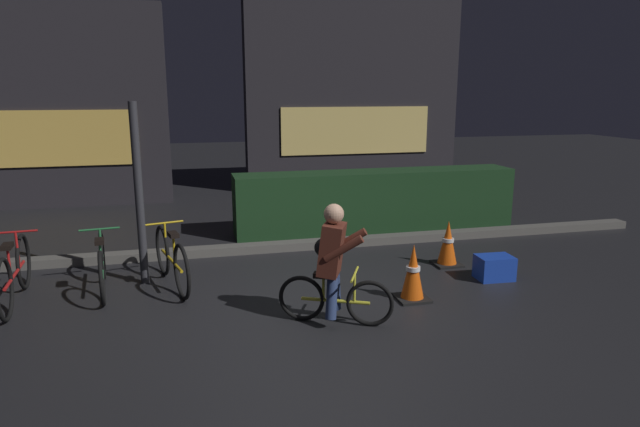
# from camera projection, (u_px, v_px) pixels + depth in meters

# --- Properties ---
(ground_plane) EXTENTS (40.00, 40.00, 0.00)m
(ground_plane) POSITION_uv_depth(u_px,v_px,m) (315.00, 305.00, 6.09)
(ground_plane) COLOR black
(sidewalk_curb) EXTENTS (12.00, 0.24, 0.12)m
(sidewalk_curb) POSITION_uv_depth(u_px,v_px,m) (281.00, 246.00, 8.16)
(sidewalk_curb) COLOR #56544F
(sidewalk_curb) RESTS_ON ground
(hedge_row) EXTENTS (4.80, 0.70, 1.00)m
(hedge_row) POSITION_uv_depth(u_px,v_px,m) (376.00, 200.00, 9.33)
(hedge_row) COLOR #19381C
(hedge_row) RESTS_ON ground
(storefront_left) EXTENTS (4.09, 0.54, 4.04)m
(storefront_left) POSITION_uv_depth(u_px,v_px,m) (61.00, 106.00, 10.94)
(storefront_left) COLOR #262328
(storefront_left) RESTS_ON ground
(storefront_right) EXTENTS (5.14, 0.54, 4.87)m
(storefront_right) POSITION_uv_depth(u_px,v_px,m) (353.00, 86.00, 12.99)
(storefront_right) COLOR #262328
(storefront_right) RESTS_ON ground
(street_post) EXTENTS (0.10, 0.10, 2.21)m
(street_post) POSITION_uv_depth(u_px,v_px,m) (139.00, 195.00, 6.54)
(street_post) COLOR #2D2D33
(street_post) RESTS_ON ground
(parked_bike_leftmost) EXTENTS (0.46, 1.66, 0.77)m
(parked_bike_leftmost) POSITION_uv_depth(u_px,v_px,m) (15.00, 273.00, 6.07)
(parked_bike_leftmost) COLOR black
(parked_bike_leftmost) RESTS_ON ground
(parked_bike_left_mid) EXTENTS (0.46, 1.53, 0.71)m
(parked_bike_left_mid) POSITION_uv_depth(u_px,v_px,m) (102.00, 265.00, 6.44)
(parked_bike_left_mid) COLOR black
(parked_bike_left_mid) RESTS_ON ground
(parked_bike_center_left) EXTENTS (0.51, 1.57, 0.74)m
(parked_bike_center_left) POSITION_uv_depth(u_px,v_px,m) (171.00, 259.00, 6.61)
(parked_bike_center_left) COLOR black
(parked_bike_center_left) RESTS_ON ground
(traffic_cone_near) EXTENTS (0.36, 0.36, 0.65)m
(traffic_cone_near) POSITION_uv_depth(u_px,v_px,m) (413.00, 273.00, 6.18)
(traffic_cone_near) COLOR black
(traffic_cone_near) RESTS_ON ground
(traffic_cone_far) EXTENTS (0.36, 0.36, 0.62)m
(traffic_cone_far) POSITION_uv_depth(u_px,v_px,m) (448.00, 244.00, 7.42)
(traffic_cone_far) COLOR black
(traffic_cone_far) RESTS_ON ground
(blue_crate) EXTENTS (0.46, 0.34, 0.30)m
(blue_crate) POSITION_uv_depth(u_px,v_px,m) (494.00, 268.00, 6.89)
(blue_crate) COLOR #193DB7
(blue_crate) RESTS_ON ground
(cyclist) EXTENTS (1.09, 0.66, 1.25)m
(cyclist) POSITION_uv_depth(u_px,v_px,m) (333.00, 263.00, 5.51)
(cyclist) COLOR black
(cyclist) RESTS_ON ground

